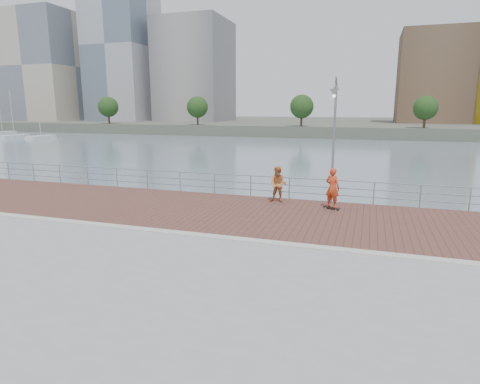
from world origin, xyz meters
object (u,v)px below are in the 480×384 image
(street_lamp, at_px, (334,120))
(guardrail, at_px, (270,185))
(bystander, at_px, (278,184))
(skateboarder, at_px, (332,188))

(street_lamp, bearing_deg, guardrail, 163.90)
(guardrail, bearing_deg, bystander, -55.23)
(guardrail, relative_size, skateboarder, 21.30)
(street_lamp, bearing_deg, bystander, -179.39)
(guardrail, height_order, street_lamp, street_lamp)
(guardrail, xyz_separation_m, street_lamp, (3.17, -0.92, 3.35))
(street_lamp, height_order, bystander, street_lamp)
(bystander, bearing_deg, skateboarder, -10.85)
(street_lamp, bearing_deg, skateboarder, -78.34)
(skateboarder, height_order, bystander, skateboarder)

